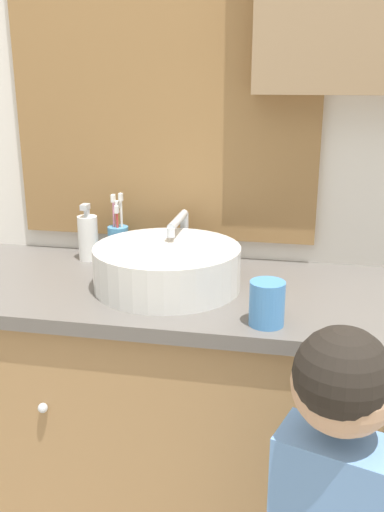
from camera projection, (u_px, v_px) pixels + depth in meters
The scene contains 6 objects.
wall_back at pixel (226, 103), 1.60m from camera, with size 3.20×0.18×2.50m.
vanity_counter at pixel (199, 427), 1.59m from camera, with size 1.48×0.54×0.84m.
sink_basin at pixel (168, 266), 1.46m from camera, with size 0.38×0.43×0.16m.
toothbrush_holder at pixel (118, 240), 1.68m from camera, with size 0.06×0.06×0.20m.
soap_dispenser at pixel (88, 237), 1.67m from camera, with size 0.06×0.06×0.17m.
drinking_cup at pixel (267, 303), 1.23m from camera, with size 0.08×0.08×0.10m, color #4789D1.
Camera 1 is at (0.25, -1.02, 1.36)m, focal length 40.00 mm.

